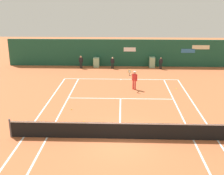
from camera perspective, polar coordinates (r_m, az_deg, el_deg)
ground_plane at (r=16.35m, az=1.55°, el=-9.23°), size 80.00×80.00×0.01m
tennis_net at (r=15.61m, az=1.54°, el=-8.53°), size 12.10×0.10×1.07m
sponsor_back_wall at (r=31.53m, az=1.94°, el=6.84°), size 25.00×1.02×2.95m
player_on_baseline at (r=23.60m, az=4.45°, el=1.79°), size 0.80×0.62×1.79m
ball_kid_centre_post at (r=30.79m, az=-6.22°, el=5.25°), size 0.45×0.22×1.37m
ball_kid_left_post at (r=30.50m, az=0.10°, el=5.12°), size 0.42×0.18×1.26m
ball_kid_right_post at (r=30.76m, az=9.71°, el=4.97°), size 0.41×0.21×1.26m
tennis_ball_mid_court at (r=19.78m, az=-8.08°, el=-4.34°), size 0.07×0.07×0.07m
tennis_ball_by_sideline at (r=17.89m, az=-5.62°, el=-6.71°), size 0.07×0.07×0.07m
tennis_ball_near_service_line at (r=24.53m, az=12.70°, el=-0.19°), size 0.07×0.07×0.07m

